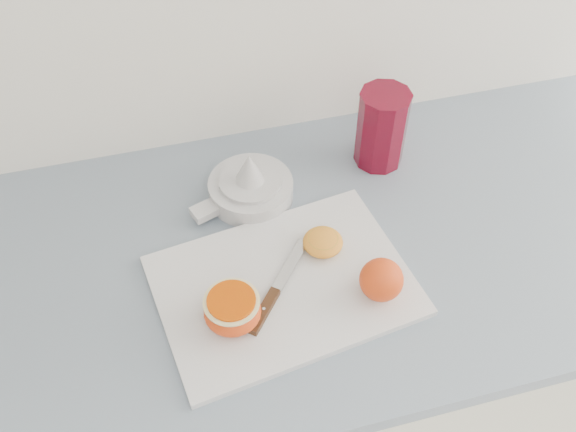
{
  "coord_description": "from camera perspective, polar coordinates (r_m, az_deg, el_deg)",
  "views": [
    {
      "loc": [
        -0.03,
        1.06,
        1.71
      ],
      "look_at": [
        0.14,
        1.71,
        0.96
      ],
      "focal_mm": 40.0,
      "sensor_mm": 36.0,
      "label": 1
    }
  ],
  "objects": [
    {
      "name": "squeezed_shell",
      "position": [
        1.03,
        3.12,
        -2.31
      ],
      "size": [
        0.07,
        0.07,
        0.03
      ],
      "color": "orange",
      "rests_on": "cutting_board"
    },
    {
      "name": "cutting_board",
      "position": [
        1.0,
        -0.37,
        -6.19
      ],
      "size": [
        0.42,
        0.33,
        0.01
      ],
      "primitive_type": "cube",
      "rotation": [
        0.0,
        0.0,
        0.14
      ],
      "color": "silver",
      "rests_on": "counter"
    },
    {
      "name": "counter",
      "position": [
        1.43,
        1.17,
        -13.77
      ],
      "size": [
        2.6,
        0.64,
        0.89
      ],
      "color": "white",
      "rests_on": "ground"
    },
    {
      "name": "half_orange",
      "position": [
        0.94,
        -4.97,
        -8.33
      ],
      "size": [
        0.08,
        0.08,
        0.05
      ],
      "color": "#F34C1B",
      "rests_on": "cutting_board"
    },
    {
      "name": "paring_knife",
      "position": [
        0.97,
        -1.71,
        -7.68
      ],
      "size": [
        0.13,
        0.16,
        0.01
      ],
      "color": "#452718",
      "rests_on": "cutting_board"
    },
    {
      "name": "whole_orange",
      "position": [
        0.97,
        8.3,
        -5.63
      ],
      "size": [
        0.07,
        0.07,
        0.07
      ],
      "color": "#F34C1B",
      "rests_on": "cutting_board"
    },
    {
      "name": "citrus_juicer",
      "position": [
        1.11,
        -3.42,
        2.64
      ],
      "size": [
        0.19,
        0.15,
        0.1
      ],
      "color": "silver",
      "rests_on": "counter"
    },
    {
      "name": "red_tumbler",
      "position": [
        1.17,
        8.29,
        7.53
      ],
      "size": [
        0.09,
        0.09,
        0.15
      ],
      "color": "maroon",
      "rests_on": "counter"
    }
  ]
}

